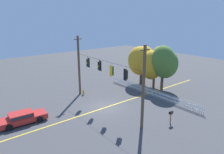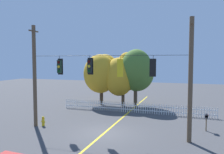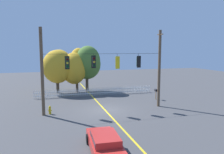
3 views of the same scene
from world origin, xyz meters
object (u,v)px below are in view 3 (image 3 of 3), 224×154
object	(u,v)px
autumn_oak_far_east	(87,63)
traffic_signal_northbound_primary	(117,62)
traffic_signal_eastbound_side	(67,63)
parked_car	(105,143)
autumn_maple_mid	(76,67)
traffic_signal_northbound_secondary	(94,62)
traffic_signal_westbound_side	(138,62)
roadside_mailbox	(156,91)
autumn_maple_near_fence	(58,65)
fire_hydrant	(50,110)

from	to	relation	value
autumn_oak_far_east	traffic_signal_northbound_primary	bearing A→B (deg)	-83.56
traffic_signal_eastbound_side	parked_car	bearing A→B (deg)	-81.23
autumn_maple_mid	autumn_oak_far_east	world-z (taller)	autumn_oak_far_east
traffic_signal_northbound_primary	parked_car	distance (m)	10.26
traffic_signal_eastbound_side	autumn_maple_mid	bearing A→B (deg)	79.20
traffic_signal_northbound_secondary	autumn_oak_far_east	size ratio (longest dim) A/B	0.21
traffic_signal_westbound_side	roadside_mailbox	distance (m)	5.92
traffic_signal_eastbound_side	autumn_maple_near_fence	distance (m)	10.26
fire_hydrant	autumn_oak_far_east	bearing A→B (deg)	62.45
traffic_signal_eastbound_side	roadside_mailbox	bearing A→B (deg)	15.19
traffic_signal_eastbound_side	traffic_signal_northbound_secondary	xyz separation A→B (m)	(2.49, 0.00, 0.05)
parked_car	traffic_signal_westbound_side	bearing A→B (deg)	56.79
traffic_signal_eastbound_side	autumn_oak_far_east	bearing A→B (deg)	70.76
autumn_oak_far_east	fire_hydrant	bearing A→B (deg)	-117.55
traffic_signal_northbound_primary	fire_hydrant	distance (m)	7.84
autumn_maple_mid	traffic_signal_northbound_primary	bearing A→B (deg)	-74.51
autumn_oak_far_east	autumn_maple_mid	bearing A→B (deg)	-175.16
traffic_signal_westbound_side	autumn_maple_near_fence	world-z (taller)	autumn_maple_near_fence
autumn_maple_mid	parked_car	size ratio (longest dim) A/B	1.33
traffic_signal_northbound_primary	fire_hydrant	xyz separation A→B (m)	(-6.52, 0.22, -4.35)
traffic_signal_eastbound_side	autumn_maple_near_fence	size ratio (longest dim) A/B	0.24
traffic_signal_eastbound_side	autumn_oak_far_east	size ratio (longest dim) A/B	0.22
traffic_signal_northbound_secondary	traffic_signal_westbound_side	bearing A→B (deg)	-0.24
roadside_mailbox	traffic_signal_northbound_primary	bearing A→B (deg)	-153.40
autumn_maple_mid	parked_car	xyz separation A→B (m)	(-0.62, -19.03, -2.96)
traffic_signal_northbound_primary	fire_hydrant	world-z (taller)	traffic_signal_northbound_primary
autumn_maple_near_fence	roadside_mailbox	distance (m)	13.60
fire_hydrant	roadside_mailbox	bearing A→B (deg)	12.30
traffic_signal_westbound_side	fire_hydrant	distance (m)	9.80
traffic_signal_westbound_side	traffic_signal_northbound_secondary	bearing A→B (deg)	179.76
autumn_maple_mid	autumn_oak_far_east	bearing A→B (deg)	4.84
roadside_mailbox	fire_hydrant	bearing A→B (deg)	-167.70
traffic_signal_northbound_primary	traffic_signal_eastbound_side	bearing A→B (deg)	179.77
autumn_oak_far_east	fire_hydrant	distance (m)	12.11
autumn_maple_near_fence	autumn_oak_far_east	distance (m)	4.14
fire_hydrant	traffic_signal_northbound_primary	bearing A→B (deg)	-1.92
traffic_signal_eastbound_side	autumn_maple_near_fence	bearing A→B (deg)	92.77
autumn_oak_far_east	roadside_mailbox	bearing A→B (deg)	-47.23
traffic_signal_northbound_secondary	traffic_signal_eastbound_side	bearing A→B (deg)	-180.00
traffic_signal_northbound_primary	roadside_mailbox	bearing A→B (deg)	26.60
traffic_signal_westbound_side	roadside_mailbox	size ratio (longest dim) A/B	1.08
fire_hydrant	traffic_signal_eastbound_side	bearing A→B (deg)	-6.68
traffic_signal_northbound_secondary	autumn_maple_near_fence	size ratio (longest dim) A/B	0.23
traffic_signal_northbound_secondary	traffic_signal_westbound_side	distance (m)	4.56
traffic_signal_northbound_primary	roadside_mailbox	world-z (taller)	traffic_signal_northbound_primary
traffic_signal_eastbound_side	roadside_mailbox	size ratio (longest dim) A/B	1.09
parked_car	fire_hydrant	world-z (taller)	parked_car
autumn_maple_mid	autumn_oak_far_east	xyz separation A→B (m)	(1.68, 0.14, 0.50)
traffic_signal_eastbound_side	traffic_signal_northbound_secondary	world-z (taller)	same
traffic_signal_westbound_side	autumn_oak_far_east	xyz separation A→B (m)	(-3.41, 10.45, -0.72)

